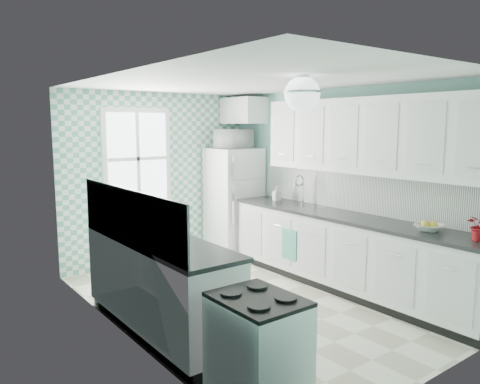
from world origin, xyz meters
TOP-DOWN VIEW (x-y plane):
  - floor at (0.00, 0.00)m, footprint 3.00×4.40m
  - ceiling at (0.00, 0.00)m, footprint 3.00×4.40m
  - wall_back at (0.00, 2.21)m, footprint 3.00×0.02m
  - wall_front at (0.00, -2.21)m, footprint 3.00×0.02m
  - wall_left at (-1.51, 0.00)m, footprint 0.02×4.40m
  - wall_right at (1.51, 0.00)m, footprint 0.02×4.40m
  - accent_wall at (0.00, 2.19)m, footprint 3.00×0.01m
  - window at (-0.35, 2.16)m, footprint 1.04×0.05m
  - backsplash_right at (1.49, -0.40)m, footprint 0.02×3.60m
  - backsplash_left at (-1.49, -0.07)m, footprint 0.02×2.15m
  - upper_cabinets_right at (1.33, -0.60)m, footprint 0.33×3.20m
  - upper_cabinet_fridge at (1.30, 1.83)m, footprint 0.40×0.74m
  - ceiling_light at (0.00, -0.80)m, footprint 0.34×0.34m
  - base_cabinets_right at (1.20, -0.40)m, footprint 0.60×3.60m
  - countertop_right at (1.19, -0.40)m, footprint 0.63×3.60m
  - base_cabinets_left at (-1.20, -0.07)m, footprint 0.60×2.15m
  - countertop_left at (-1.19, -0.07)m, footprint 0.63×2.15m
  - fridge at (1.11, 1.81)m, footprint 0.73×0.72m
  - stove at (-1.20, -1.61)m, footprint 0.53×0.66m
  - sink at (1.20, 0.52)m, footprint 0.43×0.36m
  - rug at (-0.10, 0.53)m, footprint 1.03×1.19m
  - dish_towel at (0.89, 0.29)m, footprint 0.04×0.27m
  - fruit_bowl at (1.20, -1.48)m, footprint 0.35×0.35m
  - potted_plant at (1.20, -1.99)m, footprint 0.34×0.32m
  - soap_bottle at (1.25, 0.95)m, footprint 0.11×0.11m
  - microwave at (1.11, 1.81)m, footprint 0.55×0.39m

SIDE VIEW (x-z plane):
  - floor at x=0.00m, z-range -0.02..0.00m
  - rug at x=-0.10m, z-range 0.00..0.02m
  - stove at x=-1.20m, z-range 0.02..0.82m
  - base_cabinets_right at x=1.20m, z-range 0.00..0.90m
  - base_cabinets_left at x=-1.20m, z-range 0.00..0.90m
  - dish_towel at x=0.89m, z-range 0.28..0.68m
  - fridge at x=1.11m, z-range 0.00..1.67m
  - countertop_right at x=1.19m, z-range 0.90..0.94m
  - countertop_left at x=-1.19m, z-range 0.90..0.94m
  - sink at x=1.20m, z-range 0.67..1.20m
  - fruit_bowl at x=1.20m, z-range 0.94..1.01m
  - soap_bottle at x=1.25m, z-range 0.94..1.15m
  - potted_plant at x=1.20m, z-range 0.94..1.24m
  - backsplash_right at x=1.49m, z-range 0.94..1.45m
  - backsplash_left at x=-1.49m, z-range 0.94..1.45m
  - wall_back at x=0.00m, z-range 0.00..2.50m
  - wall_front at x=0.00m, z-range 0.00..2.50m
  - wall_left at x=-1.51m, z-range 0.00..2.50m
  - wall_right at x=1.51m, z-range 0.00..2.50m
  - accent_wall at x=0.00m, z-range 0.00..2.50m
  - window at x=-0.35m, z-range 0.83..2.27m
  - microwave at x=1.11m, z-range 1.67..1.96m
  - upper_cabinets_right at x=1.33m, z-range 1.45..2.35m
  - upper_cabinet_fridge at x=1.30m, z-range 2.05..2.45m
  - ceiling_light at x=0.00m, z-range 2.15..2.50m
  - ceiling at x=0.00m, z-range 2.50..2.52m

